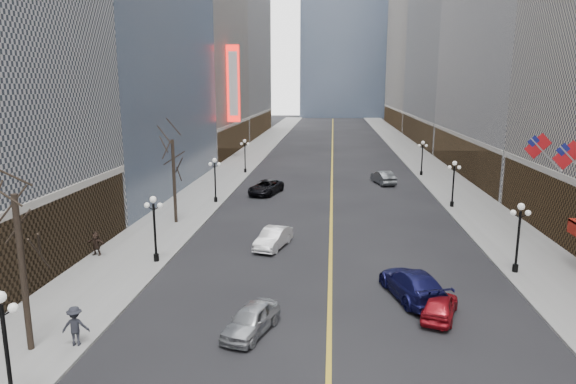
% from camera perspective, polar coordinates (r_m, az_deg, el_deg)
% --- Properties ---
extents(sidewalk_east, '(6.00, 230.00, 0.15)m').
position_cam_1_polar(sidewalk_east, '(74.53, 15.75, 2.29)').
color(sidewalk_east, gray).
rests_on(sidewalk_east, ground).
extents(sidewalk_west, '(6.00, 230.00, 0.15)m').
position_cam_1_polar(sidewalk_west, '(74.53, -5.92, 2.67)').
color(sidewalk_west, gray).
rests_on(sidewalk_west, ground).
extents(lane_line, '(0.25, 200.00, 0.02)m').
position_cam_1_polar(lane_line, '(83.10, 4.93, 3.60)').
color(lane_line, gold).
rests_on(lane_line, ground).
extents(bldg_east_c, '(26.60, 40.60, 48.80)m').
position_cam_1_polar(bldg_east_c, '(112.96, 21.29, 17.34)').
color(bldg_east_c, '#98989B').
rests_on(bldg_east_c, ground).
extents(bldg_east_d, '(26.60, 46.60, 62.80)m').
position_cam_1_polar(bldg_east_d, '(155.37, 16.92, 18.51)').
color(bldg_east_d, '#AEA390').
rests_on(bldg_east_d, ground).
extents(bldg_west_c, '(26.60, 30.60, 50.80)m').
position_cam_1_polar(bldg_west_c, '(95.04, -14.24, 19.56)').
color(bldg_west_c, '#AEA390').
rests_on(bldg_west_c, ground).
extents(streetlamp_east_1, '(1.26, 0.44, 4.52)m').
position_cam_1_polar(streetlamp_east_1, '(35.50, 24.27, -3.91)').
color(streetlamp_east_1, black).
rests_on(streetlamp_east_1, sidewalk_east).
extents(streetlamp_east_2, '(1.26, 0.44, 4.52)m').
position_cam_1_polar(streetlamp_east_2, '(52.39, 17.92, 1.39)').
color(streetlamp_east_2, black).
rests_on(streetlamp_east_2, sidewalk_east).
extents(streetlamp_east_3, '(1.26, 0.44, 4.52)m').
position_cam_1_polar(streetlamp_east_3, '(69.84, 14.70, 4.07)').
color(streetlamp_east_3, black).
rests_on(streetlamp_east_3, sidewalk_east).
extents(streetlamp_west_0, '(1.26, 0.44, 4.52)m').
position_cam_1_polar(streetlamp_west_0, '(22.00, -28.94, -13.90)').
color(streetlamp_west_0, black).
rests_on(streetlamp_west_0, sidewalk_west).
extents(streetlamp_west_1, '(1.26, 0.44, 4.52)m').
position_cam_1_polar(streetlamp_west_1, '(35.49, -14.63, -3.24)').
color(streetlamp_west_1, black).
rests_on(streetlamp_west_1, sidewalk_west).
extents(streetlamp_west_2, '(1.26, 0.44, 4.52)m').
position_cam_1_polar(streetlamp_west_2, '(52.39, -8.12, 1.85)').
color(streetlamp_west_2, black).
rests_on(streetlamp_west_2, sidewalk_west).
extents(streetlamp_west_3, '(1.26, 0.44, 4.52)m').
position_cam_1_polar(streetlamp_west_3, '(69.83, -4.81, 4.42)').
color(streetlamp_west_3, black).
rests_on(streetlamp_west_3, sidewalk_west).
extents(flag_4, '(2.87, 0.12, 2.87)m').
position_cam_1_polar(flag_4, '(37.80, 28.89, 3.36)').
color(flag_4, '#B2B2B7').
rests_on(flag_4, ground).
extents(flag_5, '(2.87, 0.12, 2.87)m').
position_cam_1_polar(flag_5, '(42.38, 26.21, 4.39)').
color(flag_5, '#B2B2B7').
rests_on(flag_5, ground).
extents(theatre_marquee, '(2.00, 0.55, 12.00)m').
position_cam_1_polar(theatre_marquee, '(83.76, -6.09, 11.87)').
color(theatre_marquee, red).
rests_on(theatre_marquee, ground).
extents(tree_west_near, '(3.60, 3.60, 7.92)m').
position_cam_1_polar(tree_west_near, '(24.97, -27.92, -2.68)').
color(tree_west_near, '#2D231C').
rests_on(tree_west_near, sidewalk_west).
extents(tree_west_far, '(3.60, 3.60, 7.92)m').
position_cam_1_polar(tree_west_far, '(44.70, -12.67, 4.29)').
color(tree_west_far, '#2D231C').
rests_on(tree_west_far, sidewalk_west).
extents(car_nb_near, '(2.85, 4.45, 1.41)m').
position_cam_1_polar(car_nb_near, '(25.76, -4.13, -13.96)').
color(car_nb_near, '#A6AAAE').
rests_on(car_nb_near, ground).
extents(car_nb_mid, '(2.66, 4.73, 1.48)m').
position_cam_1_polar(car_nb_mid, '(38.22, -1.64, -5.14)').
color(car_nb_mid, silver).
rests_on(car_nb_mid, ground).
extents(car_nb_far, '(3.90, 6.00, 1.53)m').
position_cam_1_polar(car_nb_far, '(56.74, -2.48, 0.53)').
color(car_nb_far, black).
rests_on(car_nb_far, ground).
extents(car_sb_near, '(3.80, 6.18, 1.67)m').
position_cam_1_polar(car_sb_near, '(30.33, 13.69, -9.91)').
color(car_sb_near, '#131448').
rests_on(car_sb_near, ground).
extents(car_sb_mid, '(2.76, 4.22, 1.33)m').
position_cam_1_polar(car_sb_mid, '(28.39, 16.51, -11.99)').
color(car_sb_mid, maroon).
rests_on(car_sb_mid, ground).
extents(car_sb_far, '(2.88, 5.17, 1.61)m').
position_cam_1_polar(car_sb_far, '(63.54, 10.53, 1.61)').
color(car_sb_far, '#474B4F').
rests_on(car_sb_far, ground).
extents(ped_west_walk, '(1.29, 0.73, 1.88)m').
position_cam_1_polar(ped_west_walk, '(26.13, -22.56, -13.58)').
color(ped_west_walk, '#22232A').
rests_on(ped_west_walk, sidewalk_west).
extents(ped_west_far, '(1.64, 0.79, 1.70)m').
position_cam_1_polar(ped_west_far, '(38.51, -20.55, -5.37)').
color(ped_west_far, black).
rests_on(ped_west_far, sidewalk_west).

